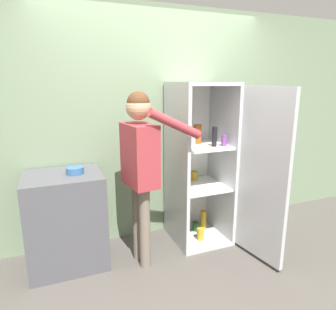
{
  "coord_description": "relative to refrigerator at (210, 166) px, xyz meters",
  "views": [
    {
      "loc": [
        -1.1,
        -2.19,
        1.75
      ],
      "look_at": [
        0.01,
        0.61,
        1.01
      ],
      "focal_mm": 32.0,
      "sensor_mm": 36.0,
      "label": 1
    }
  ],
  "objects": [
    {
      "name": "person",
      "position": [
        -0.81,
        -0.14,
        0.21
      ],
      "size": [
        0.68,
        0.54,
        1.67
      ],
      "color": "#726656",
      "rests_on": "ground_plane"
    },
    {
      "name": "counter",
      "position": [
        -1.5,
        0.1,
        -0.41
      ],
      "size": [
        0.71,
        0.59,
        0.92
      ],
      "color": "#4C4C51",
      "rests_on": "ground_plane"
    },
    {
      "name": "wall_back",
      "position": [
        -0.46,
        0.45,
        0.41
      ],
      "size": [
        7.0,
        0.06,
        2.55
      ],
      "color": "gray",
      "rests_on": "ground_plane"
    },
    {
      "name": "bowl",
      "position": [
        -1.38,
        0.08,
        0.08
      ],
      "size": [
        0.16,
        0.16,
        0.06
      ],
      "color": "#335B8E",
      "rests_on": "counter"
    },
    {
      "name": "ground_plane",
      "position": [
        -0.46,
        -0.53,
        -0.87
      ],
      "size": [
        12.0,
        12.0,
        0.0
      ],
      "primitive_type": "plane",
      "color": "#4C4742"
    },
    {
      "name": "refrigerator",
      "position": [
        0.0,
        0.0,
        0.0
      ],
      "size": [
        0.73,
        1.22,
        1.75
      ],
      "color": "#B7BABC",
      "rests_on": "ground_plane"
    }
  ]
}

